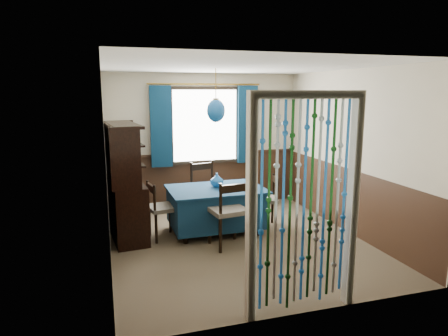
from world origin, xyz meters
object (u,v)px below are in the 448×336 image
object	(u,v)px
sideboard	(125,198)
dining_table	(216,206)
bowl_shelf	(128,160)
chair_left	(161,208)
chair_near	(229,211)
vase_table	(217,180)
pendant_lamp	(216,111)
chair_right	(266,199)
vase_sideboard	(127,170)
chair_far	(207,189)

from	to	relation	value
sideboard	dining_table	bearing A→B (deg)	-15.79
bowl_shelf	chair_left	bearing A→B (deg)	-7.61
chair_near	chair_left	size ratio (longest dim) A/B	1.12
vase_table	dining_table	bearing A→B (deg)	-111.30
pendant_lamp	chair_right	bearing A→B (deg)	0.82
bowl_shelf	vase_sideboard	xyz separation A→B (m)	(0.00, 0.51, -0.25)
chair_far	vase_sideboard	size ratio (longest dim) A/B	5.06
chair_left	chair_right	size ratio (longest dim) A/B	1.03
dining_table	vase_sideboard	distance (m)	1.51
chair_left	vase_sideboard	world-z (taller)	vase_sideboard
pendant_lamp	bowl_shelf	size ratio (longest dim) A/B	3.33
chair_left	vase_sideboard	distance (m)	0.87
sideboard	vase_sideboard	world-z (taller)	sideboard
chair_near	vase_table	distance (m)	0.80
chair_far	vase_sideboard	xyz separation A→B (m)	(-1.33, -0.16, 0.43)
chair_near	pendant_lamp	distance (m)	1.52
bowl_shelf	chair_far	bearing A→B (deg)	26.61
vase_table	vase_sideboard	size ratio (longest dim) A/B	1.02
chair_near	bowl_shelf	size ratio (longest dim) A/B	4.15
chair_right	pendant_lamp	size ratio (longest dim) A/B	1.08
vase_sideboard	chair_near	bearing A→B (deg)	-42.09
sideboard	vase_table	distance (m)	1.43
chair_far	vase_table	world-z (taller)	chair_far
vase_table	chair_left	bearing A→B (deg)	-171.22
chair_left	sideboard	xyz separation A→B (m)	(-0.51, 0.27, 0.13)
vase_table	chair_right	bearing A→B (deg)	-6.73
chair_far	vase_sideboard	world-z (taller)	vase_sideboard
sideboard	pendant_lamp	bearing A→B (deg)	-15.79
chair_left	vase_sideboard	size ratio (longest dim) A/B	4.48
chair_near	chair_right	xyz separation A→B (m)	(0.85, 0.66, -0.07)
sideboard	bowl_shelf	distance (m)	0.64
chair_right	vase_sideboard	world-z (taller)	vase_sideboard
chair_left	dining_table	bearing A→B (deg)	82.52
sideboard	vase_sideboard	bearing A→B (deg)	72.74
chair_left	pendant_lamp	size ratio (longest dim) A/B	1.11
chair_near	chair_left	xyz separation A→B (m)	(-0.86, 0.61, -0.05)
dining_table	chair_left	xyz separation A→B (m)	(-0.86, -0.03, 0.05)
chair_left	vase_table	world-z (taller)	vase_table
chair_right	chair_far	bearing A→B (deg)	64.44
chair_right	vase_sideboard	bearing A→B (deg)	90.43
chair_right	sideboard	bearing A→B (deg)	98.28
sideboard	chair_near	bearing A→B (deg)	-38.73
chair_right	bowl_shelf	bearing A→B (deg)	103.71
chair_left	vase_table	bearing A→B (deg)	89.16
chair_right	vase_sideboard	distance (m)	2.27
chair_far	vase_sideboard	distance (m)	1.41
chair_right	bowl_shelf	size ratio (longest dim) A/B	3.59
chair_near	chair_right	world-z (taller)	chair_near
chair_left	chair_far	bearing A→B (deg)	119.73
vase_sideboard	bowl_shelf	bearing A→B (deg)	-90.00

